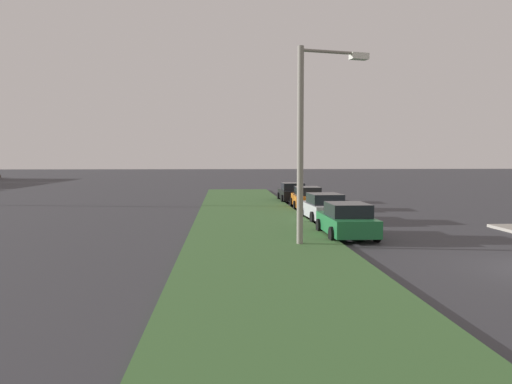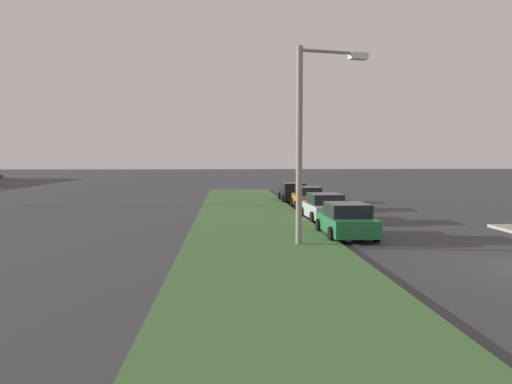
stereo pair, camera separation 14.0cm
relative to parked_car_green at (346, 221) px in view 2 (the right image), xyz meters
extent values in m
cube|color=#3D6633|center=(2.96, 3.70, -0.66)|extent=(60.00, 6.00, 0.12)
cube|color=#1E6B38|center=(0.05, 0.00, -0.15)|extent=(4.32, 1.84, 0.70)
cube|color=black|center=(-0.15, 0.00, 0.48)|extent=(2.21, 1.62, 0.55)
cylinder|color=black|center=(1.39, 0.91, -0.40)|extent=(0.64, 0.23, 0.64)
cylinder|color=black|center=(1.41, -0.89, -0.40)|extent=(0.64, 0.23, 0.64)
cylinder|color=black|center=(-1.31, 0.89, -0.40)|extent=(0.64, 0.23, 0.64)
cylinder|color=black|center=(-1.29, -0.91, -0.40)|extent=(0.64, 0.23, 0.64)
cube|color=#B2B5BA|center=(6.00, -0.18, -0.15)|extent=(4.38, 2.00, 0.70)
cube|color=black|center=(5.80, -0.19, 0.48)|extent=(2.27, 1.70, 0.55)
cylinder|color=black|center=(7.31, 0.78, -0.40)|extent=(0.65, 0.25, 0.64)
cylinder|color=black|center=(7.40, -1.02, -0.40)|extent=(0.65, 0.25, 0.64)
cylinder|color=black|center=(4.61, 0.65, -0.40)|extent=(0.65, 0.25, 0.64)
cylinder|color=black|center=(4.70, -1.15, -0.40)|extent=(0.65, 0.25, 0.64)
cube|color=orange|center=(12.80, -0.36, -0.15)|extent=(4.39, 2.01, 0.70)
cube|color=black|center=(12.60, -0.35, 0.48)|extent=(2.28, 1.71, 0.55)
cylinder|color=black|center=(14.19, 0.47, -0.40)|extent=(0.65, 0.25, 0.64)
cylinder|color=black|center=(14.10, -1.33, -0.40)|extent=(0.65, 0.25, 0.64)
cylinder|color=black|center=(11.49, 0.61, -0.40)|extent=(0.65, 0.25, 0.64)
cylinder|color=black|center=(11.40, -1.19, -0.40)|extent=(0.65, 0.25, 0.64)
cube|color=black|center=(18.45, -0.12, -0.15)|extent=(4.30, 1.81, 0.70)
cube|color=black|center=(18.25, -0.12, 0.48)|extent=(2.20, 1.60, 0.55)
cylinder|color=black|center=(19.80, 0.78, -0.40)|extent=(0.64, 0.22, 0.64)
cylinder|color=black|center=(19.80, -1.02, -0.40)|extent=(0.64, 0.22, 0.64)
cylinder|color=black|center=(17.10, 0.78, -0.40)|extent=(0.64, 0.22, 0.64)
cylinder|color=black|center=(17.10, -1.02, -0.40)|extent=(0.64, 0.22, 0.64)
cylinder|color=gray|center=(-2.22, 2.33, 3.03)|extent=(0.24, 0.24, 7.50)
cylinder|color=gray|center=(-1.94, 1.16, 6.63)|extent=(0.67, 2.36, 0.12)
cube|color=silver|center=(-1.66, -0.01, 6.53)|extent=(0.51, 0.76, 0.24)
camera|label=1|loc=(-21.80, 5.22, 2.63)|focal=36.89mm
camera|label=2|loc=(-21.81, 5.08, 2.63)|focal=36.89mm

